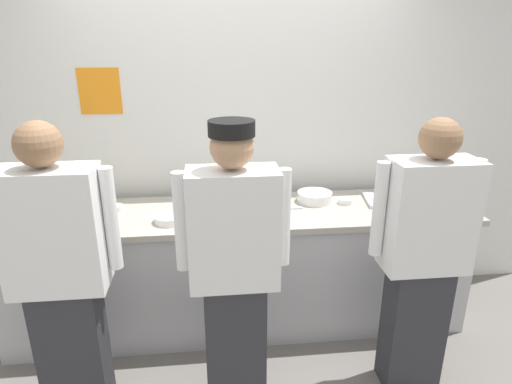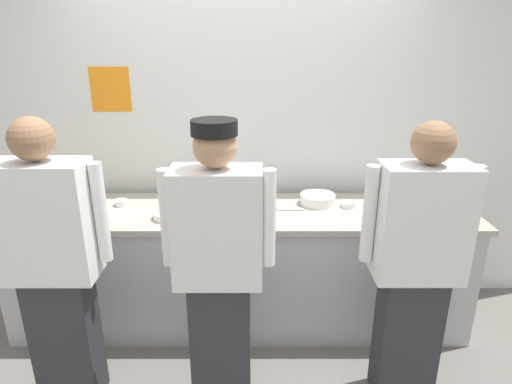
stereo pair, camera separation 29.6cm
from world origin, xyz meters
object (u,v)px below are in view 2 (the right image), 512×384
ramekin_red_sauce (348,204)px  plate_stack_front (168,215)px  deli_cup (86,207)px  chefs_knife (279,209)px  chef_near_left (53,264)px  squeeze_bottle_secondary (82,191)px  chef_far_right (416,264)px  squeeze_bottle_spare (69,189)px  ramekin_yellow_sauce (249,200)px  ramekin_orange_sauce (121,202)px  plate_stack_rear (317,199)px  sheet_tray (400,206)px  ramekin_green_sauce (449,215)px  squeeze_bottle_primary (61,198)px  chef_center (218,265)px  mixing_bowl_steel (214,201)px

ramekin_red_sauce → plate_stack_front: bearing=-170.9°
deli_cup → chefs_knife: 1.30m
chef_near_left → squeeze_bottle_secondary: bearing=100.8°
chef_far_right → squeeze_bottle_spare: 2.37m
ramekin_yellow_sauce → ramekin_orange_sauce: bearing=-176.3°
plate_stack_rear → chef_near_left: bearing=-150.6°
sheet_tray → ramekin_green_sauce: size_ratio=4.25×
plate_stack_rear → chefs_knife: plate_stack_rear is taller
plate_stack_front → chef_far_right: bearing=-21.7°
squeeze_bottle_primary → squeeze_bottle_secondary: 0.21m
ramekin_orange_sauce → squeeze_bottle_spare: bearing=167.3°
chef_center → ramekin_red_sauce: (0.84, 0.80, 0.03)m
mixing_bowl_steel → squeeze_bottle_secondary: bearing=171.0°
ramekin_orange_sauce → deli_cup: bearing=-137.9°
chef_center → ramekin_red_sauce: chef_center is taller
plate_stack_front → mixing_bowl_steel: mixing_bowl_steel is taller
chefs_knife → chef_far_right: bearing=-45.7°
squeeze_bottle_spare → ramekin_green_sauce: squeeze_bottle_spare is taller
chef_center → chef_far_right: bearing=2.1°
chef_near_left → mixing_bowl_steel: size_ratio=4.53×
plate_stack_front → ramekin_yellow_sauce: bearing=28.8°
plate_stack_rear → ramekin_green_sauce: (0.83, -0.26, -0.01)m
chef_near_left → ramekin_red_sauce: 1.89m
squeeze_bottle_primary → chefs_knife: size_ratio=0.77×
squeeze_bottle_spare → ramekin_orange_sauce: size_ratio=2.07×
sheet_tray → deli_cup: (-2.14, -0.11, 0.04)m
chef_near_left → ramekin_orange_sauce: chef_near_left is taller
chef_center → ramekin_yellow_sauce: bearing=80.6°
squeeze_bottle_primary → ramekin_green_sauce: squeeze_bottle_primary is taller
plate_stack_front → plate_stack_rear: bearing=14.4°
chef_far_right → ramekin_red_sauce: chef_far_right is taller
deli_cup → chefs_knife: size_ratio=0.38×
plate_stack_rear → chef_far_right: bearing=-63.1°
sheet_tray → chef_near_left: bearing=-159.7°
ramekin_orange_sauce → ramekin_red_sauce: ramekin_orange_sauce is taller
plate_stack_front → ramekin_red_sauce: plate_stack_front is taller
mixing_bowl_steel → chefs_knife: bearing=-1.6°
chef_center → ramekin_yellow_sauce: 0.91m
chef_near_left → plate_stack_rear: 1.73m
ramekin_orange_sauce → ramekin_red_sauce: (1.60, -0.03, -0.00)m
ramekin_red_sauce → squeeze_bottle_spare: bearing=176.5°
plate_stack_front → chefs_knife: size_ratio=0.75×
squeeze_bottle_spare → ramekin_yellow_sauce: (1.30, -0.03, -0.07)m
plate_stack_front → sheet_tray: (1.58, 0.18, -0.01)m
chef_center → plate_stack_rear: bearing=53.8°
chefs_knife → mixing_bowl_steel: bearing=178.4°
chef_far_right → chef_near_left: bearing=-179.4°
mixing_bowl_steel → ramekin_yellow_sauce: (0.24, 0.13, -0.04)m
deli_cup → ramekin_green_sauce: bearing=-1.6°
squeeze_bottle_primary → chefs_knife: squeeze_bottle_primary is taller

